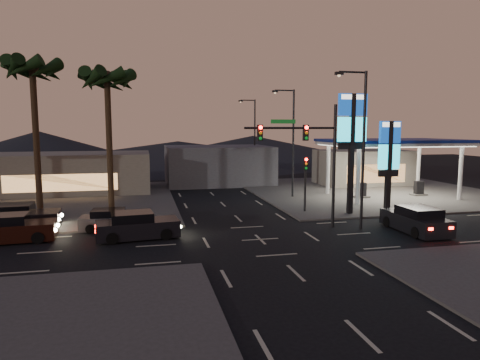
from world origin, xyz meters
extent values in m
plane|color=black|center=(0.00, 0.00, 0.00)|extent=(140.00, 140.00, 0.00)
cube|color=#47443F|center=(16.00, 16.00, 0.06)|extent=(24.00, 24.00, 0.12)
cube|color=#47443F|center=(-16.00, 16.00, 0.06)|extent=(24.00, 24.00, 0.12)
cylinder|color=silver|center=(11.00, 9.00, 2.50)|extent=(0.36, 0.36, 5.00)
cylinder|color=silver|center=(21.00, 9.00, 2.50)|extent=(0.36, 0.36, 5.00)
cylinder|color=silver|center=(11.00, 15.00, 2.50)|extent=(0.36, 0.36, 5.00)
cylinder|color=silver|center=(21.00, 15.00, 2.50)|extent=(0.36, 0.36, 5.00)
cube|color=silver|center=(16.00, 12.00, 5.20)|extent=(12.00, 8.00, 0.50)
cube|color=white|center=(16.00, 12.00, 4.90)|extent=(11.60, 7.60, 0.06)
cube|color=navy|center=(16.00, 12.00, 5.35)|extent=(12.20, 8.20, 0.25)
cube|color=black|center=(13.00, 12.00, 0.80)|extent=(0.80, 0.50, 1.40)
cube|color=black|center=(19.00, 12.00, 0.80)|extent=(0.80, 0.50, 1.40)
cube|color=#726B5B|center=(18.00, 21.00, 2.00)|extent=(10.00, 6.00, 4.00)
cube|color=black|center=(8.50, 5.50, 4.50)|extent=(0.35, 0.35, 9.00)
cube|color=navy|center=(8.50, 5.50, 8.20)|extent=(2.20, 0.30, 1.60)
cube|color=white|center=(8.50, 5.50, 8.75)|extent=(1.98, 0.32, 0.35)
cube|color=#18CDE7|center=(8.50, 5.50, 6.40)|extent=(2.20, 0.30, 1.80)
cube|color=black|center=(8.50, 5.50, 5.20)|extent=(2.09, 0.28, 0.50)
cube|color=black|center=(11.00, 4.50, 3.50)|extent=(0.35, 0.35, 7.00)
cube|color=navy|center=(11.00, 4.50, 6.20)|extent=(1.60, 0.30, 1.60)
cube|color=white|center=(11.00, 4.50, 6.75)|extent=(1.44, 0.32, 0.35)
cube|color=#18CDE7|center=(11.00, 4.50, 4.40)|extent=(1.60, 0.30, 1.80)
cube|color=black|center=(11.00, 4.50, 3.20)|extent=(1.52, 0.28, 0.50)
cylinder|color=black|center=(5.50, 2.00, 4.00)|extent=(0.20, 0.20, 8.00)
cylinder|color=black|center=(2.50, 2.00, 6.50)|extent=(6.00, 0.14, 0.14)
cube|color=#0C3F14|center=(2.00, 2.00, 6.90)|extent=(1.60, 0.05, 0.25)
cube|color=black|center=(3.50, 2.00, 6.20)|extent=(0.32, 0.25, 1.00)
sphere|color=#FF0C07|center=(3.50, 1.85, 6.53)|extent=(0.22, 0.22, 0.22)
sphere|color=orange|center=(3.50, 1.85, 6.20)|extent=(0.20, 0.20, 0.20)
sphere|color=#0CB226|center=(3.50, 1.85, 5.87)|extent=(0.20, 0.20, 0.20)
cube|color=black|center=(0.50, 2.00, 6.20)|extent=(0.32, 0.25, 1.00)
sphere|color=#FF0C07|center=(0.50, 1.85, 6.53)|extent=(0.22, 0.22, 0.22)
sphere|color=orange|center=(0.50, 1.85, 6.20)|extent=(0.20, 0.20, 0.20)
sphere|color=#0CB226|center=(0.50, 1.85, 5.87)|extent=(0.20, 0.20, 0.20)
cylinder|color=black|center=(5.50, 7.00, 2.00)|extent=(0.16, 0.16, 4.00)
cube|color=black|center=(5.50, 7.00, 3.80)|extent=(0.32, 0.25, 1.00)
sphere|color=#FF0C07|center=(5.50, 6.85, 4.13)|extent=(0.22, 0.22, 0.22)
sphere|color=orange|center=(5.50, 6.85, 3.80)|extent=(0.20, 0.20, 0.20)
sphere|color=#0CB226|center=(5.50, 6.85, 3.47)|extent=(0.20, 0.20, 0.20)
cylinder|color=black|center=(7.00, 1.00, 5.00)|extent=(0.18, 0.18, 10.00)
cylinder|color=black|center=(6.10, 1.00, 9.90)|extent=(1.80, 0.12, 0.12)
cube|color=black|center=(5.20, 1.00, 9.80)|extent=(0.50, 0.25, 0.18)
sphere|color=#FFCC8C|center=(5.20, 1.00, 9.68)|extent=(0.20, 0.20, 0.20)
cylinder|color=black|center=(7.00, 14.00, 5.00)|extent=(0.18, 0.18, 10.00)
cylinder|color=black|center=(6.10, 14.00, 9.90)|extent=(1.80, 0.12, 0.12)
cube|color=black|center=(5.20, 14.00, 9.80)|extent=(0.50, 0.25, 0.18)
sphere|color=#FFCC8C|center=(5.20, 14.00, 9.68)|extent=(0.20, 0.20, 0.20)
cylinder|color=black|center=(7.00, 28.00, 5.00)|extent=(0.18, 0.18, 10.00)
cylinder|color=black|center=(6.10, 28.00, 9.90)|extent=(1.80, 0.12, 0.12)
cube|color=black|center=(5.20, 28.00, 9.80)|extent=(0.50, 0.25, 0.18)
sphere|color=#FFCC8C|center=(5.20, 28.00, 9.68)|extent=(0.20, 0.20, 0.20)
cylinder|color=black|center=(-9.00, 9.50, 5.10)|extent=(0.44, 0.44, 10.20)
sphere|color=black|center=(-9.00, 9.50, 10.20)|extent=(0.90, 0.90, 0.90)
cone|color=black|center=(-7.70, 9.50, 9.90)|extent=(0.90, 2.74, 1.91)
cone|color=black|center=(-8.08, 10.42, 9.90)|extent=(2.57, 2.57, 1.91)
cone|color=black|center=(-9.00, 10.80, 9.90)|extent=(2.74, 0.90, 1.91)
cone|color=black|center=(-9.92, 10.42, 9.90)|extent=(2.57, 2.57, 1.91)
cone|color=black|center=(-10.30, 9.50, 9.90)|extent=(0.90, 2.74, 1.91)
cone|color=black|center=(-9.92, 8.58, 9.90)|extent=(2.57, 2.57, 1.91)
cone|color=black|center=(-9.00, 8.20, 9.90)|extent=(2.74, 0.90, 1.91)
cone|color=black|center=(-8.08, 8.58, 9.90)|extent=(2.57, 2.57, 1.91)
cylinder|color=black|center=(-14.00, 9.50, 5.40)|extent=(0.44, 0.44, 10.80)
sphere|color=black|center=(-14.00, 9.50, 10.80)|extent=(0.90, 0.90, 0.90)
cone|color=black|center=(-12.70, 9.50, 10.50)|extent=(0.90, 2.74, 1.91)
cone|color=black|center=(-13.08, 10.42, 10.50)|extent=(2.57, 2.57, 1.91)
cone|color=black|center=(-14.00, 10.80, 10.50)|extent=(2.74, 0.90, 1.91)
cone|color=black|center=(-14.92, 10.42, 10.50)|extent=(2.57, 2.57, 1.91)
cone|color=black|center=(-15.30, 9.50, 10.50)|extent=(0.90, 2.74, 1.91)
cone|color=black|center=(-14.92, 8.58, 10.50)|extent=(2.57, 2.57, 1.91)
cone|color=black|center=(-14.00, 8.20, 10.50)|extent=(2.74, 0.90, 1.91)
cone|color=black|center=(-13.08, 8.58, 10.50)|extent=(2.57, 2.57, 1.91)
cube|color=#726B5B|center=(-14.00, 22.00, 2.00)|extent=(16.00, 8.00, 4.00)
cube|color=#4C4C51|center=(2.00, 26.00, 2.20)|extent=(12.00, 9.00, 4.40)
cone|color=black|center=(-25.00, 60.00, 3.00)|extent=(40.00, 40.00, 6.00)
cone|color=black|center=(15.00, 60.00, 2.50)|extent=(50.00, 50.00, 5.00)
cone|color=black|center=(0.00, 60.00, 2.00)|extent=(60.00, 60.00, 4.00)
cube|color=black|center=(-6.99, 1.86, 0.59)|extent=(4.93, 2.49, 0.97)
cube|color=black|center=(-7.31, 1.82, 1.24)|extent=(2.55, 2.08, 0.70)
cylinder|color=black|center=(-5.59, 2.93, 0.34)|extent=(0.71, 0.33, 0.69)
cylinder|color=black|center=(-5.39, 1.11, 0.34)|extent=(0.71, 0.33, 0.69)
cylinder|color=black|center=(-8.58, 2.60, 0.34)|extent=(0.71, 0.33, 0.69)
cylinder|color=black|center=(-8.39, 0.78, 0.34)|extent=(0.71, 0.33, 0.69)
sphere|color=#FFF2BF|center=(-4.70, 2.75, 0.67)|extent=(0.24, 0.24, 0.24)
sphere|color=#FFF2BF|center=(-4.56, 1.47, 0.67)|extent=(0.24, 0.24, 0.24)
cube|color=#FF140A|center=(-9.41, 2.24, 0.75)|extent=(0.11, 0.28, 0.15)
cube|color=#FF140A|center=(-9.27, 0.96, 0.75)|extent=(0.11, 0.28, 0.15)
cube|color=black|center=(-14.05, 2.68, 0.59)|extent=(4.87, 2.31, 0.97)
cube|color=black|center=(-14.37, 2.66, 1.24)|extent=(2.49, 1.99, 0.70)
cylinder|color=black|center=(-12.60, 3.70, 0.35)|extent=(0.71, 0.30, 0.69)
cylinder|color=black|center=(-12.48, 1.87, 0.35)|extent=(0.71, 0.30, 0.69)
sphere|color=#FFF2BF|center=(-11.72, 3.49, 0.67)|extent=(0.24, 0.24, 0.24)
sphere|color=#FFF2BF|center=(-11.64, 2.19, 0.67)|extent=(0.24, 0.24, 0.24)
sphere|color=#FFF2BF|center=(-14.43, 2.99, 0.58)|extent=(0.21, 0.21, 0.21)
cube|color=#5E5D60|center=(-8.57, 4.42, 0.50)|extent=(4.10, 1.88, 0.82)
cube|color=black|center=(-8.84, 4.43, 1.05)|extent=(2.08, 1.65, 0.59)
cylinder|color=black|center=(-7.25, 5.13, 0.29)|extent=(0.60, 0.25, 0.59)
cylinder|color=black|center=(-7.32, 3.58, 0.29)|extent=(0.60, 0.25, 0.59)
cylinder|color=black|center=(-9.81, 5.25, 0.29)|extent=(0.60, 0.25, 0.59)
cylinder|color=black|center=(-9.88, 3.70, 0.29)|extent=(0.60, 0.25, 0.59)
sphere|color=#FFF2BF|center=(-6.53, 4.87, 0.57)|extent=(0.20, 0.20, 0.20)
sphere|color=#FFF2BF|center=(-6.58, 3.77, 0.57)|extent=(0.20, 0.20, 0.20)
cube|color=#FF140A|center=(-10.55, 5.06, 0.64)|extent=(0.08, 0.23, 0.13)
cube|color=#FF140A|center=(-10.60, 3.96, 0.64)|extent=(0.08, 0.23, 0.13)
cube|color=black|center=(-14.51, 5.64, 0.63)|extent=(5.12, 2.31, 1.03)
cube|color=black|center=(-14.85, 5.63, 1.32)|extent=(2.60, 2.04, 0.75)
cylinder|color=black|center=(-12.94, 6.68, 0.37)|extent=(0.74, 0.30, 0.73)
cylinder|color=black|center=(-12.87, 4.73, 0.37)|extent=(0.74, 0.30, 0.73)
sphere|color=#FFF2BF|center=(-12.01, 6.43, 0.71)|extent=(0.25, 0.25, 0.25)
sphere|color=#FFF2BF|center=(-11.96, 5.05, 0.71)|extent=(0.25, 0.25, 0.25)
cube|color=black|center=(10.00, -0.32, 0.61)|extent=(2.11, 4.91, 1.00)
cube|color=black|center=(10.00, -0.65, 1.28)|extent=(1.91, 2.46, 0.72)
cylinder|color=black|center=(9.07, 1.25, 0.36)|extent=(0.27, 0.71, 0.71)
cylinder|color=black|center=(10.96, 1.23, 0.36)|extent=(0.27, 0.71, 0.71)
cylinder|color=black|center=(9.04, -1.86, 0.36)|extent=(0.27, 0.71, 0.71)
cylinder|color=black|center=(10.93, -1.88, 0.36)|extent=(0.27, 0.71, 0.71)
cube|color=#FF140A|center=(9.31, -2.75, 0.78)|extent=(0.28, 0.09, 0.16)
cube|color=#FF140A|center=(10.64, -2.77, 0.78)|extent=(0.28, 0.09, 0.16)
camera|label=1|loc=(-6.55, -23.58, 6.47)|focal=32.00mm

